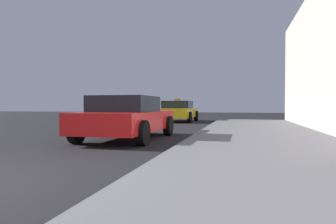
% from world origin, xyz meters
% --- Properties ---
extents(sidewalk, '(4.00, 32.00, 0.15)m').
position_xyz_m(sidewalk, '(4.00, 0.00, 0.07)').
color(sidewalk, '#5B5B60').
rests_on(sidewalk, ground_plane).
extents(car_red, '(2.03, 4.24, 1.27)m').
position_xyz_m(car_red, '(0.09, 5.43, 0.65)').
color(car_red, red).
rests_on(car_red, ground_plane).
extents(car_yellow, '(2.07, 4.01, 1.43)m').
position_xyz_m(car_yellow, '(-0.44, 15.38, 0.65)').
color(car_yellow, yellow).
rests_on(car_yellow, ground_plane).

